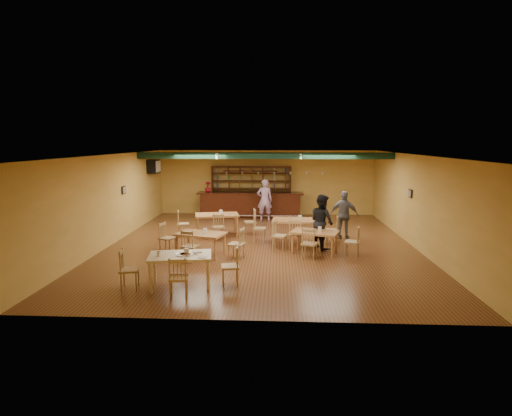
# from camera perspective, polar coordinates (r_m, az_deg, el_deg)

# --- Properties ---
(floor) EXTENTS (12.00, 12.00, 0.00)m
(floor) POSITION_cam_1_polar(r_m,az_deg,el_deg) (14.10, 0.70, -5.01)
(floor) COLOR #4F2F16
(floor) RESTS_ON ground
(ceiling_beam) EXTENTS (10.00, 0.30, 0.25)m
(ceiling_beam) POSITION_cam_1_polar(r_m,az_deg,el_deg) (16.48, 1.11, 7.13)
(ceiling_beam) COLOR black
(ceiling_beam) RESTS_ON ceiling
(track_rail_left) EXTENTS (0.05, 2.50, 0.05)m
(track_rail_left) POSITION_cam_1_polar(r_m,az_deg,el_deg) (17.23, -4.87, 7.42)
(track_rail_left) COLOR white
(track_rail_left) RESTS_ON ceiling
(track_rail_right) EXTENTS (0.05, 2.50, 0.05)m
(track_rail_right) POSITION_cam_1_polar(r_m,az_deg,el_deg) (17.09, 5.91, 7.39)
(track_rail_right) COLOR white
(track_rail_right) RESTS_ON ceiling
(ac_unit) EXTENTS (0.34, 0.70, 0.48)m
(ac_unit) POSITION_cam_1_polar(r_m,az_deg,el_deg) (18.68, -13.70, 5.51)
(ac_unit) COLOR white
(ac_unit) RESTS_ON wall_left
(picture_left) EXTENTS (0.04, 0.34, 0.28)m
(picture_left) POSITION_cam_1_polar(r_m,az_deg,el_deg) (15.76, -17.52, 2.35)
(picture_left) COLOR black
(picture_left) RESTS_ON wall_left
(picture_right) EXTENTS (0.04, 0.34, 0.28)m
(picture_right) POSITION_cam_1_polar(r_m,az_deg,el_deg) (14.94, 20.22, 1.86)
(picture_right) COLOR black
(picture_right) RESTS_ON wall_right
(bar_counter) EXTENTS (4.78, 0.85, 1.13)m
(bar_counter) POSITION_cam_1_polar(r_m,az_deg,el_deg) (19.07, -0.76, 0.44)
(bar_counter) COLOR black
(bar_counter) RESTS_ON ground
(back_bar_hutch) EXTENTS (3.69, 0.40, 2.28)m
(back_bar_hutch) POSITION_cam_1_polar(r_m,az_deg,el_deg) (19.62, -0.65, 2.38)
(back_bar_hutch) COLOR black
(back_bar_hutch) RESTS_ON ground
(poinsettia) EXTENTS (0.34, 0.34, 0.47)m
(poinsettia) POSITION_cam_1_polar(r_m,az_deg,el_deg) (19.19, -6.56, 2.85)
(poinsettia) COLOR maroon
(poinsettia) RESTS_ON bar_counter
(dining_table_a) EXTENTS (1.72, 1.24, 0.78)m
(dining_table_a) POSITION_cam_1_polar(r_m,az_deg,el_deg) (15.52, -5.30, -2.26)
(dining_table_a) COLOR #AB7B3C
(dining_table_a) RESTS_ON ground
(dining_table_b) EXTENTS (1.63, 1.03, 0.79)m
(dining_table_b) POSITION_cam_1_polar(r_m,az_deg,el_deg) (14.43, 5.39, -3.11)
(dining_table_b) COLOR #AB7B3C
(dining_table_b) RESTS_ON ground
(dining_table_c) EXTENTS (1.59, 1.20, 0.70)m
(dining_table_c) POSITION_cam_1_polar(r_m,az_deg,el_deg) (12.82, -7.48, -4.91)
(dining_table_c) COLOR #AB7B3C
(dining_table_c) RESTS_ON ground
(dining_table_d) EXTENTS (1.57, 1.22, 0.69)m
(dining_table_d) POSITION_cam_1_polar(r_m,az_deg,el_deg) (13.13, 7.96, -4.61)
(dining_table_d) COLOR #AB7B3C
(dining_table_d) RESTS_ON ground
(near_table) EXTENTS (1.59, 1.16, 0.78)m
(near_table) POSITION_cam_1_polar(r_m,az_deg,el_deg) (10.24, -10.21, -8.36)
(near_table) COLOR beige
(near_table) RESTS_ON ground
(pizza_tray) EXTENTS (0.48, 0.48, 0.01)m
(pizza_tray) POSITION_cam_1_polar(r_m,az_deg,el_deg) (10.11, -9.69, -6.23)
(pizza_tray) COLOR silver
(pizza_tray) RESTS_ON near_table
(parmesan_shaker) EXTENTS (0.09, 0.09, 0.11)m
(parmesan_shaker) POSITION_cam_1_polar(r_m,az_deg,el_deg) (10.09, -13.09, -6.09)
(parmesan_shaker) COLOR #EAE5C6
(parmesan_shaker) RESTS_ON near_table
(napkin_stack) EXTENTS (0.25, 0.24, 0.03)m
(napkin_stack) POSITION_cam_1_polar(r_m,az_deg,el_deg) (10.25, -8.01, -5.93)
(napkin_stack) COLOR white
(napkin_stack) RESTS_ON near_table
(pizza_server) EXTENTS (0.33, 0.21, 0.00)m
(pizza_server) POSITION_cam_1_polar(r_m,az_deg,el_deg) (10.12, -8.76, -6.13)
(pizza_server) COLOR silver
(pizza_server) RESTS_ON pizza_tray
(side_plate) EXTENTS (0.25, 0.25, 0.01)m
(side_plate) POSITION_cam_1_polar(r_m,az_deg,el_deg) (9.82, -7.27, -6.64)
(side_plate) COLOR white
(side_plate) RESTS_ON near_table
(patron_bar) EXTENTS (0.71, 0.51, 1.81)m
(patron_bar) POSITION_cam_1_polar(r_m,az_deg,el_deg) (18.17, 1.19, 1.10)
(patron_bar) COLOR #9350AE
(patron_bar) RESTS_ON ground
(patron_right_a) EXTENTS (1.00, 1.07, 1.76)m
(patron_right_a) POSITION_cam_1_polar(r_m,az_deg,el_deg) (13.61, 8.92, -1.84)
(patron_right_a) COLOR black
(patron_right_a) RESTS_ON ground
(patron_right_b) EXTENTS (1.08, 0.71, 1.71)m
(patron_right_b) POSITION_cam_1_polar(r_m,az_deg,el_deg) (15.12, 11.89, -0.94)
(patron_right_b) COLOR slate
(patron_right_b) RESTS_ON ground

